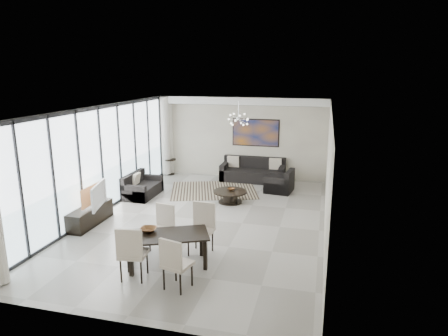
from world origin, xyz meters
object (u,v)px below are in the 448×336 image
(dining_table, at_px, (168,239))
(television, at_px, (95,195))
(coffee_table, at_px, (230,196))
(sofa_main, at_px, (253,173))
(tv_console, at_px, (90,215))

(dining_table, bearing_deg, television, 148.56)
(coffee_table, height_order, sofa_main, sofa_main)
(tv_console, relative_size, television, 1.44)
(coffee_table, distance_m, sofa_main, 2.53)
(sofa_main, bearing_deg, television, -121.51)
(coffee_table, relative_size, sofa_main, 0.45)
(coffee_table, distance_m, tv_console, 3.96)
(television, bearing_deg, coffee_table, -62.93)
(coffee_table, relative_size, television, 0.95)
(sofa_main, bearing_deg, dining_table, -94.46)
(coffee_table, bearing_deg, television, -138.60)
(tv_console, bearing_deg, dining_table, -29.64)
(tv_console, bearing_deg, sofa_main, 57.28)
(tv_console, bearing_deg, coffee_table, 40.07)
(tv_console, bearing_deg, television, 6.58)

